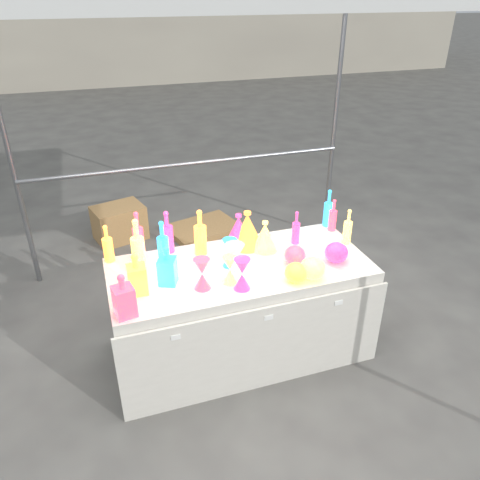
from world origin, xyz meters
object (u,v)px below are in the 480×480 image
object	(u,v)px
globe_0	(296,274)
lampshade_0	(247,229)
display_table	(240,310)
cardboard_box_closed	(119,223)
bottle_0	(107,243)
hourglass_0	(202,274)
decanter_0	(136,274)

from	to	relation	value
globe_0	lampshade_0	xyz separation A→B (m)	(-0.14, 0.55, 0.08)
display_table	cardboard_box_closed	xyz separation A→B (m)	(-0.68, 2.12, -0.19)
globe_0	lampshade_0	bearing A→B (deg)	104.62
cardboard_box_closed	bottle_0	distance (m)	1.90
cardboard_box_closed	hourglass_0	xyz separation A→B (m)	(0.36, -2.30, 0.67)
decanter_0	hourglass_0	distance (m)	0.41
decanter_0	lampshade_0	xyz separation A→B (m)	(0.85, 0.35, 0.00)
display_table	decanter_0	xyz separation A→B (m)	(-0.71, -0.09, 0.52)
bottle_0	lampshade_0	size ratio (longest dim) A/B	1.00
hourglass_0	globe_0	size ratio (longest dim) A/B	1.44
display_table	globe_0	distance (m)	0.60
display_table	hourglass_0	bearing A→B (deg)	-150.67
display_table	bottle_0	xyz separation A→B (m)	(-0.85, 0.36, 0.52)
bottle_0	hourglass_0	xyz separation A→B (m)	(0.54, -0.54, -0.03)
hourglass_0	lampshade_0	xyz separation A→B (m)	(0.45, 0.43, 0.03)
display_table	cardboard_box_closed	size ratio (longest dim) A/B	3.56
display_table	hourglass_0	distance (m)	0.60
globe_0	hourglass_0	bearing A→B (deg)	168.70
cardboard_box_closed	globe_0	distance (m)	2.67
display_table	lampshade_0	world-z (taller)	lampshade_0
decanter_0	lampshade_0	size ratio (longest dim) A/B	0.99
globe_0	decanter_0	bearing A→B (deg)	168.48
bottle_0	globe_0	world-z (taller)	bottle_0
globe_0	lampshade_0	size ratio (longest dim) A/B	0.53
lampshade_0	cardboard_box_closed	bearing A→B (deg)	137.64
cardboard_box_closed	globe_0	world-z (taller)	globe_0
cardboard_box_closed	bottle_0	xyz separation A→B (m)	(-0.17, -1.76, 0.70)
hourglass_0	lampshade_0	bearing A→B (deg)	43.52
bottle_0	globe_0	bearing A→B (deg)	-30.09
display_table	globe_0	xyz separation A→B (m)	(0.28, -0.30, 0.44)
globe_0	bottle_0	bearing A→B (deg)	149.91
display_table	globe_0	world-z (taller)	globe_0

